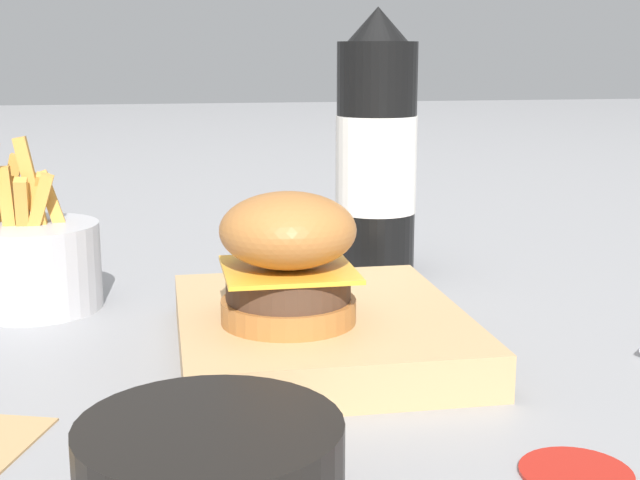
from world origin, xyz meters
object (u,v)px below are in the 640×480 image
Objects in this scene: serving_board at (320,330)px; ketchup_bottle at (376,154)px; fries_basket at (34,262)px; burger at (288,257)px.

serving_board is 0.26m from ketchup_bottle.
fries_basket is at bearing 55.20° from serving_board.
ketchup_bottle is at bearing -76.74° from fries_basket.
ketchup_bottle is at bearing -26.06° from burger.
burger is 0.64× the size of fries_basket.
serving_board is 1.63× the size of fries_basket.
serving_board is at bearing 156.96° from ketchup_bottle.
ketchup_bottle reaches higher than serving_board.
ketchup_bottle is (0.24, -0.12, 0.04)m from burger.
burger is 0.27m from ketchup_bottle.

